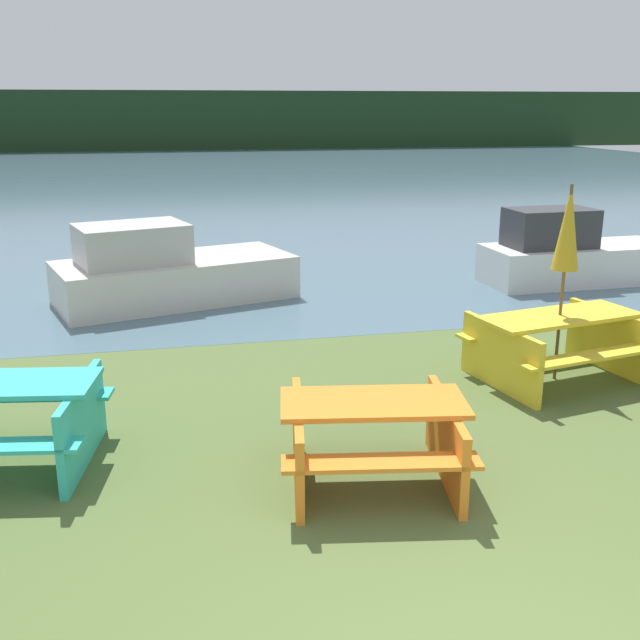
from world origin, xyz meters
The scene contains 7 objects.
water centered at (0.00, 31.71, 0.00)m, with size 60.00×50.00×0.00m.
far_treeline centered at (0.00, 51.71, 2.00)m, with size 80.00×1.60×4.00m.
picnic_table_orange centered at (0.02, 2.71, 0.44)m, with size 1.73×1.61×0.73m.
picnic_table_yellow centered at (2.77, 4.61, 0.47)m, with size 2.09×1.71×0.77m.
umbrella_gold centered at (2.77, 4.61, 1.74)m, with size 0.30×0.30×2.24m.
boat centered at (-1.53, 9.19, 0.48)m, with size 4.00×2.60×1.29m.
boat_second centered at (5.51, 9.03, 0.49)m, with size 3.39×1.37×1.33m.
Camera 1 is at (-1.63, -2.78, 3.06)m, focal length 42.00 mm.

